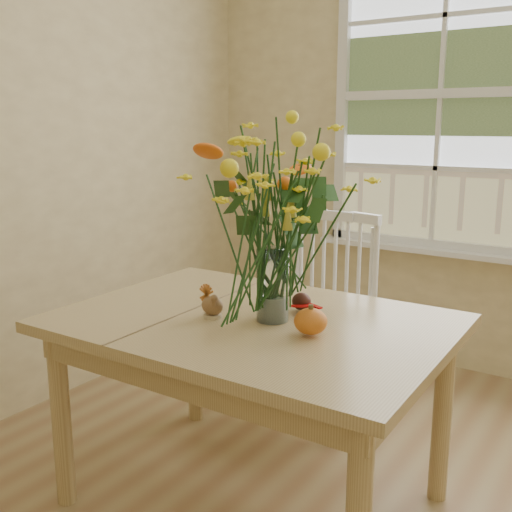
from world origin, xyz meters
The scene contains 6 objects.
dining_table centered at (-0.65, 0.55, 0.63)m, with size 1.36×0.98×0.72m.
windsor_chair centered at (-0.76, 1.33, 0.54)m, with size 0.47×0.45×0.96m.
flower_vase centered at (-0.58, 0.56, 1.10)m, with size 0.53×0.53×0.63m.
pumpkin centered at (-0.39, 0.50, 0.76)m, with size 0.11×0.11×0.08m, color #C76917.
turkey_figurine centered at (-0.77, 0.47, 0.76)m, with size 0.09×0.07×0.11m.
dark_gourd centered at (-0.55, 0.71, 0.75)m, with size 0.12×0.07×0.06m.
Camera 1 is at (0.48, -1.12, 1.39)m, focal length 42.00 mm.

